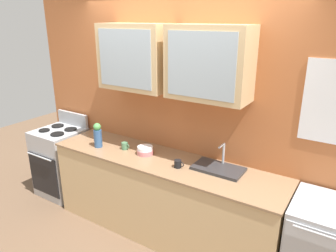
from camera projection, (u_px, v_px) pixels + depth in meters
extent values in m
plane|color=brown|center=(163.00, 232.00, 3.62)|extent=(10.00, 10.00, 0.00)
cube|color=#B76638|center=(180.00, 115.00, 3.48)|extent=(4.11, 0.10, 2.59)
cube|color=tan|center=(135.00, 57.00, 3.32)|extent=(0.78, 0.35, 0.68)
cube|color=#9EADB7|center=(124.00, 59.00, 3.18)|extent=(0.66, 0.01, 0.58)
cube|color=tan|center=(209.00, 63.00, 2.88)|extent=(0.78, 0.35, 0.68)
cube|color=#9EADB7|center=(200.00, 66.00, 2.74)|extent=(0.66, 0.01, 0.58)
cube|color=tan|center=(162.00, 198.00, 3.47)|extent=(2.60, 0.62, 0.89)
cube|color=#8C6B4C|center=(162.00, 160.00, 3.32)|extent=(2.62, 0.64, 0.02)
cube|color=#ADAFB5|center=(61.00, 162.00, 4.32)|extent=(0.58, 0.58, 0.91)
cube|color=black|center=(44.00, 175.00, 4.11)|extent=(0.53, 0.01, 0.54)
cylinder|color=#ADAFB5|center=(39.00, 157.00, 3.99)|extent=(0.46, 0.02, 0.02)
cube|color=#ADAFB5|center=(73.00, 119.00, 4.35)|extent=(0.55, 0.04, 0.18)
cylinder|color=black|center=(44.00, 130.00, 4.14)|extent=(0.14, 0.14, 0.02)
cylinder|color=black|center=(57.00, 134.00, 4.01)|extent=(0.17, 0.17, 0.02)
cylinder|color=black|center=(58.00, 126.00, 4.32)|extent=(0.16, 0.16, 0.02)
cylinder|color=black|center=(71.00, 129.00, 4.18)|extent=(0.16, 0.16, 0.02)
cube|color=#2D2D30|center=(218.00, 169.00, 3.09)|extent=(0.49, 0.28, 0.03)
cylinder|color=#ADAFB5|center=(223.00, 153.00, 3.14)|extent=(0.02, 0.02, 0.21)
cylinder|color=#ADAFB5|center=(222.00, 146.00, 3.06)|extent=(0.02, 0.12, 0.02)
cylinder|color=#D87F84|center=(145.00, 152.00, 3.44)|extent=(0.18, 0.18, 0.05)
cylinder|color=white|center=(145.00, 149.00, 3.43)|extent=(0.17, 0.17, 0.05)
cylinder|color=#33598C|center=(98.00, 138.00, 3.61)|extent=(0.09, 0.09, 0.21)
sphere|color=#4C994C|center=(97.00, 127.00, 3.57)|extent=(0.09, 0.09, 0.09)
cylinder|color=black|center=(178.00, 164.00, 3.13)|extent=(0.07, 0.07, 0.08)
torus|color=black|center=(182.00, 164.00, 3.11)|extent=(0.05, 0.01, 0.05)
cylinder|color=#4C7F59|center=(125.00, 146.00, 3.56)|extent=(0.07, 0.07, 0.08)
torus|color=#4C7F59|center=(127.00, 146.00, 3.54)|extent=(0.05, 0.01, 0.05)
cylinder|color=#ADAFB5|center=(324.00, 236.00, 2.26)|extent=(0.43, 0.02, 0.02)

